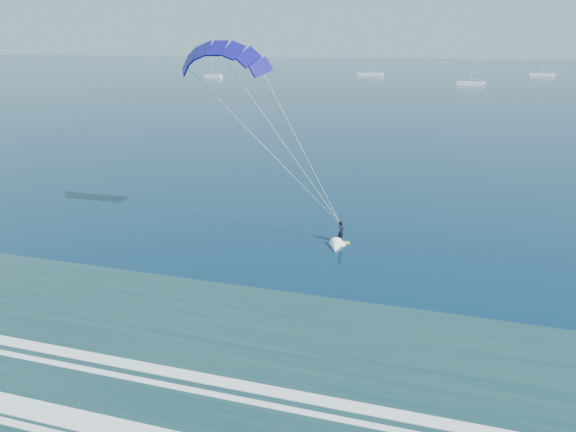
# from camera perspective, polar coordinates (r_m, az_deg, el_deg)

# --- Properties ---
(kitesurfer_rig) EXTENTS (14.23, 4.32, 16.03)m
(kitesurfer_rig) POSITION_cam_1_polar(r_m,az_deg,el_deg) (37.98, -1.24, 9.06)
(kitesurfer_rig) COLOR #D5ED1B
(kitesurfer_rig) RESTS_ON ground
(sailboat_0) EXTENTS (7.38, 2.40, 10.32)m
(sailboat_0) POSITION_cam_1_polar(r_m,az_deg,el_deg) (221.82, -8.31, 15.13)
(sailboat_0) COLOR white
(sailboat_0) RESTS_ON ground
(sailboat_1) EXTENTS (10.88, 2.40, 14.37)m
(sailboat_1) POSITION_cam_1_polar(r_m,az_deg,el_deg) (234.06, 9.11, 15.29)
(sailboat_1) COLOR white
(sailboat_1) RESTS_ON ground
(sailboat_2) EXTENTS (9.04, 2.40, 12.51)m
(sailboat_2) POSITION_cam_1_polar(r_m,az_deg,el_deg) (193.94, 19.59, 13.73)
(sailboat_2) COLOR white
(sailboat_2) RESTS_ON ground
(sailboat_3) EXTENTS (10.04, 2.40, 13.47)m
(sailboat_3) POSITION_cam_1_polar(r_m,az_deg,el_deg) (254.38, 26.33, 13.91)
(sailboat_3) COLOR white
(sailboat_3) RESTS_ON ground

